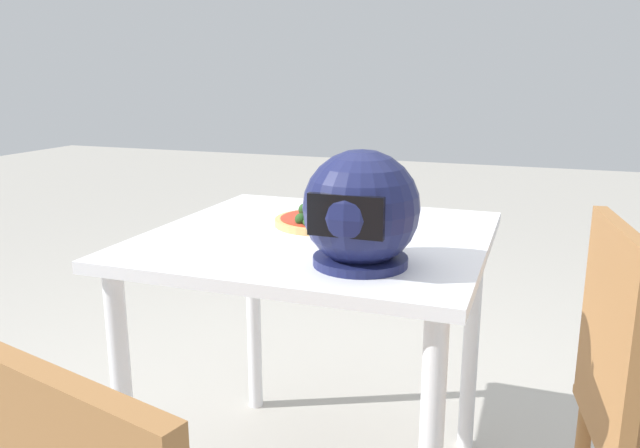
% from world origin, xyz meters
% --- Properties ---
extents(dining_table, '(0.88, 0.85, 0.78)m').
position_xyz_m(dining_table, '(0.00, 0.00, 0.67)').
color(dining_table, white).
rests_on(dining_table, ground).
extents(pizza_plate, '(0.30, 0.30, 0.01)m').
position_xyz_m(pizza_plate, '(0.01, -0.05, 0.78)').
color(pizza_plate, white).
rests_on(pizza_plate, dining_table).
extents(pizza, '(0.26, 0.26, 0.05)m').
position_xyz_m(pizza, '(0.01, -0.05, 0.80)').
color(pizza, tan).
rests_on(pizza, pizza_plate).
extents(motorcycle_helmet, '(0.26, 0.26, 0.26)m').
position_xyz_m(motorcycle_helmet, '(-0.18, 0.23, 0.90)').
color(motorcycle_helmet, '#191E4C').
rests_on(motorcycle_helmet, dining_table).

